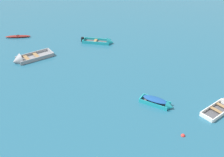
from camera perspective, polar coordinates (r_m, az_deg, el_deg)
name	(u,v)px	position (r m, az deg, el deg)	size (l,w,h in m)	color
rowboat_turquoise_far_right	(160,103)	(25.62, 9.40, -4.75)	(3.03, 2.37, 0.89)	#4C4C51
rowboat_white_back_row_center	(224,106)	(26.98, 21.20, -4.99)	(3.62, 3.16, 1.17)	#4C4C51
rowboat_grey_outer_left	(24,59)	(33.96, -17.02, 3.60)	(4.68, 3.78, 1.51)	gray
kayak_maroon_far_back	(18,36)	(40.54, -18.03, 7.89)	(3.32, 0.65, 0.31)	maroon
rowboat_turquoise_far_left	(104,42)	(36.89, -1.59, 7.21)	(4.22, 2.00, 1.11)	#4C4C51
mooring_buoy_midfield	(183,136)	(23.08, 13.80, -10.91)	(0.33, 0.33, 0.33)	red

